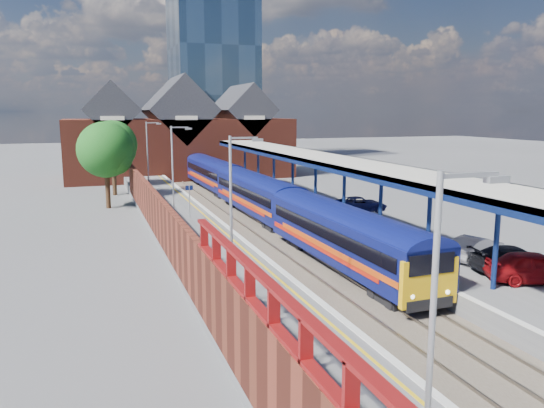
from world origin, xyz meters
The scene contains 24 objects.
ground centered at (0.00, 30.00, 0.00)m, with size 240.00×240.00×0.00m, color #5B5B5E.
ballast_bed centered at (0.00, 20.00, 0.03)m, with size 6.00×76.00×0.06m, color #473D33.
rails centered at (0.00, 20.00, 0.12)m, with size 4.51×76.00×0.14m.
left_platform centered at (-5.50, 20.00, 0.50)m, with size 5.00×76.00×1.00m, color #565659.
right_platform centered at (6.00, 20.00, 0.50)m, with size 6.00×76.00×1.00m, color #565659.
coping_left centered at (-3.15, 20.00, 1.02)m, with size 0.30×76.00×0.05m, color silver.
coping_right centered at (3.15, 20.00, 1.02)m, with size 0.30×76.00×0.05m, color silver.
yellow_line centered at (-3.75, 20.00, 1.01)m, with size 0.14×76.00×0.01m, color yellow.
train centered at (1.49, 35.69, 2.12)m, with size 3.10×65.95×3.45m.
canopy centered at (5.48, 21.95, 5.25)m, with size 4.50×52.00×4.48m.
lamp_post_a centered at (-6.36, -8.00, 4.99)m, with size 1.48×0.18×7.00m.
lamp_post_b centered at (-6.36, 6.00, 4.99)m, with size 1.48×0.18×7.00m.
lamp_post_c centered at (-6.36, 22.00, 4.99)m, with size 1.48×0.18×7.00m.
lamp_post_d centered at (-6.36, 38.00, 4.99)m, with size 1.48×0.18×7.00m.
platform_sign centered at (-5.00, 24.00, 2.69)m, with size 0.55×0.08×2.50m.
brick_wall centered at (-8.10, 13.54, 2.45)m, with size 0.35×50.00×3.86m.
station_building centered at (0.00, 58.00, 5.45)m, with size 30.00×12.12×13.78m.
glass_tower centered at (10.00, 80.00, 20.20)m, with size 14.20×14.20×40.30m.
tree_near centered at (-10.35, 35.91, 5.35)m, with size 5.20×5.20×8.10m.
tree_far centered at (-9.35, 43.91, 5.35)m, with size 5.20×5.20×8.10m.
parked_car_red centered at (7.50, 3.09, 1.76)m, with size 1.79×4.45×1.52m, color maroon.
parked_car_silver centered at (7.63, 7.36, 1.64)m, with size 1.36×3.91×1.29m, color silver.
parked_car_dark centered at (7.93, 4.86, 1.64)m, with size 1.80×4.44×1.29m, color black.
parked_car_blue centered at (8.40, 21.86, 1.61)m, with size 2.03×4.40×1.22m, color navy.
Camera 1 is at (-12.18, -15.52, 8.99)m, focal length 35.00 mm.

